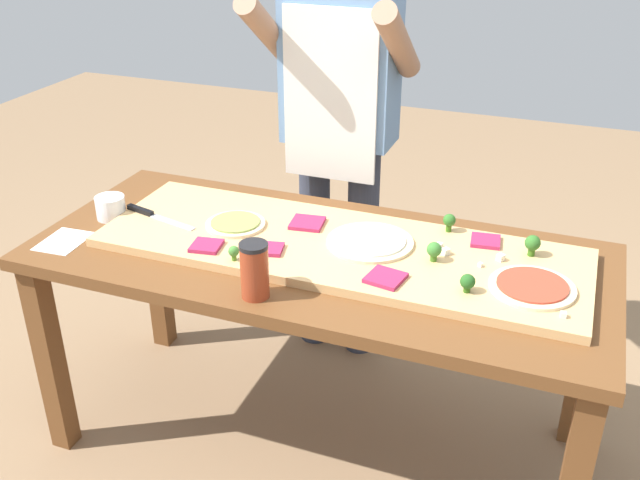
# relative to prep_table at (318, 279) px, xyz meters

# --- Properties ---
(ground_plane) EXTENTS (8.00, 8.00, 0.00)m
(ground_plane) POSITION_rel_prep_table_xyz_m (0.00, 0.00, -0.66)
(ground_plane) COLOR #896B4C
(prep_table) EXTENTS (1.77, 0.77, 0.75)m
(prep_table) POSITION_rel_prep_table_xyz_m (0.00, 0.00, 0.00)
(prep_table) COLOR brown
(prep_table) RESTS_ON ground
(cutting_board) EXTENTS (1.48, 0.49, 0.03)m
(cutting_board) POSITION_rel_prep_table_xyz_m (0.06, 0.02, 0.11)
(cutting_board) COLOR tan
(cutting_board) RESTS_ON prep_table
(chefs_knife) EXTENTS (0.29, 0.09, 0.02)m
(chefs_knife) POSITION_rel_prep_table_xyz_m (-0.58, -0.01, 0.13)
(chefs_knife) COLOR #B7BABF
(chefs_knife) RESTS_ON cutting_board
(pizza_whole_white_garlic) EXTENTS (0.27, 0.27, 0.02)m
(pizza_whole_white_garlic) POSITION_rel_prep_table_xyz_m (0.15, 0.06, 0.13)
(pizza_whole_white_garlic) COLOR beige
(pizza_whole_white_garlic) RESTS_ON cutting_board
(pizza_whole_pesto_green) EXTENTS (0.19, 0.19, 0.02)m
(pizza_whole_pesto_green) POSITION_rel_prep_table_xyz_m (-0.29, 0.02, 0.13)
(pizza_whole_pesto_green) COLOR beige
(pizza_whole_pesto_green) RESTS_ON cutting_board
(pizza_whole_tomato_red) EXTENTS (0.23, 0.23, 0.02)m
(pizza_whole_tomato_red) POSITION_rel_prep_table_xyz_m (0.64, -0.04, 0.13)
(pizza_whole_tomato_red) COLOR beige
(pizza_whole_tomato_red) RESTS_ON cutting_board
(pizza_slice_far_left) EXTENTS (0.10, 0.10, 0.01)m
(pizza_slice_far_left) POSITION_rel_prep_table_xyz_m (0.48, 0.19, 0.13)
(pizza_slice_far_left) COLOR #9E234C
(pizza_slice_far_left) RESTS_ON cutting_board
(pizza_slice_center) EXTENTS (0.09, 0.09, 0.01)m
(pizza_slice_center) POSITION_rel_prep_table_xyz_m (-0.12, -0.09, 0.13)
(pizza_slice_center) COLOR #9E234C
(pizza_slice_center) RESTS_ON cutting_board
(pizza_slice_near_left) EXTENTS (0.11, 0.11, 0.01)m
(pizza_slice_near_left) POSITION_rel_prep_table_xyz_m (0.25, -0.14, 0.13)
(pizza_slice_near_left) COLOR #9E234C
(pizza_slice_near_left) RESTS_ON cutting_board
(pizza_slice_near_right) EXTENTS (0.10, 0.10, 0.01)m
(pizza_slice_near_right) POSITION_rel_prep_table_xyz_m (-0.30, -0.14, 0.13)
(pizza_slice_near_right) COLOR #9E234C
(pizza_slice_near_right) RESTS_ON cutting_board
(pizza_slice_far_right) EXTENTS (0.11, 0.11, 0.01)m
(pizza_slice_far_right) POSITION_rel_prep_table_xyz_m (-0.08, 0.11, 0.13)
(pizza_slice_far_right) COLOR #9E234C
(pizza_slice_far_right) RESTS_ON cutting_board
(broccoli_floret_center_left) EXTENTS (0.04, 0.04, 0.06)m
(broccoli_floret_center_left) POSITION_rel_prep_table_xyz_m (0.35, 0.02, 0.16)
(broccoli_floret_center_left) COLOR #3F7220
(broccoli_floret_center_left) RESTS_ON cutting_board
(broccoli_floret_center_right) EXTENTS (0.04, 0.04, 0.06)m
(broccoli_floret_center_right) POSITION_rel_prep_table_xyz_m (0.35, 0.22, 0.16)
(broccoli_floret_center_right) COLOR #366618
(broccoli_floret_center_right) RESTS_ON cutting_board
(broccoli_floret_back_mid) EXTENTS (0.05, 0.05, 0.06)m
(broccoli_floret_back_mid) POSITION_rel_prep_table_xyz_m (0.61, 0.15, 0.16)
(broccoli_floret_back_mid) COLOR #366618
(broccoli_floret_back_mid) RESTS_ON cutting_board
(broccoli_floret_back_right) EXTENTS (0.03, 0.03, 0.05)m
(broccoli_floret_back_right) POSITION_rel_prep_table_xyz_m (-0.19, -0.18, 0.15)
(broccoli_floret_back_right) COLOR #487A23
(broccoli_floret_back_right) RESTS_ON cutting_board
(broccoli_floret_front_left) EXTENTS (0.04, 0.04, 0.05)m
(broccoli_floret_front_left) POSITION_rel_prep_table_xyz_m (0.48, -0.12, 0.15)
(broccoli_floret_front_left) COLOR #2C5915
(broccoli_floret_front_left) RESTS_ON cutting_board
(cheese_crumble_a) EXTENTS (0.03, 0.03, 0.02)m
(cheese_crumble_a) POSITION_rel_prep_table_xyz_m (0.38, 0.07, 0.13)
(cheese_crumble_a) COLOR white
(cheese_crumble_a) RESTS_ON cutting_board
(cheese_crumble_b) EXTENTS (0.02, 0.02, 0.01)m
(cheese_crumble_b) POSITION_rel_prep_table_xyz_m (0.73, -0.16, 0.13)
(cheese_crumble_b) COLOR white
(cheese_crumble_b) RESTS_ON cutting_board
(cheese_crumble_c) EXTENTS (0.02, 0.02, 0.01)m
(cheese_crumble_c) POSITION_rel_prep_table_xyz_m (0.49, 0.03, 0.13)
(cheese_crumble_c) COLOR white
(cheese_crumble_c) RESTS_ON cutting_board
(cheese_crumble_d) EXTENTS (0.03, 0.03, 0.02)m
(cheese_crumble_d) POSITION_rel_prep_table_xyz_m (0.53, 0.09, 0.13)
(cheese_crumble_d) COLOR white
(cheese_crumble_d) RESTS_ON cutting_board
(cheese_crumble_e) EXTENTS (0.02, 0.02, 0.02)m
(cheese_crumble_e) POSITION_rel_prep_table_xyz_m (0.35, 0.10, 0.13)
(cheese_crumble_e) COLOR white
(cheese_crumble_e) RESTS_ON cutting_board
(flour_cup) EXTENTS (0.10, 0.10, 0.08)m
(flour_cup) POSITION_rel_prep_table_xyz_m (-0.73, -0.02, 0.13)
(flour_cup) COLOR white
(flour_cup) RESTS_ON prep_table
(sauce_jar) EXTENTS (0.08, 0.08, 0.16)m
(sauce_jar) POSITION_rel_prep_table_xyz_m (-0.07, -0.30, 0.18)
(sauce_jar) COLOR #99381E
(sauce_jar) RESTS_ON prep_table
(recipe_note) EXTENTS (0.14, 0.17, 0.00)m
(recipe_note) POSITION_rel_prep_table_xyz_m (-0.77, -0.22, 0.10)
(recipe_note) COLOR white
(recipe_note) RESTS_ON prep_table
(cook_center) EXTENTS (0.54, 0.39, 1.67)m
(cook_center) POSITION_rel_prep_table_xyz_m (-0.14, 0.58, 0.34)
(cook_center) COLOR #333847
(cook_center) RESTS_ON ground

